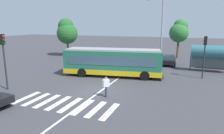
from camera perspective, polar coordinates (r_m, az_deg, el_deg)
name	(u,v)px	position (r m, az deg, el deg)	size (l,w,h in m)	color
ground_plane	(97,92)	(17.66, -4.38, -6.94)	(160.00, 160.00, 0.00)	#3D3D42
city_transit_bus	(113,62)	(22.50, 0.24, 1.40)	(11.16, 4.38, 3.06)	black
pedestrian_crossing_street	(106,85)	(16.11, -1.72, -5.16)	(0.50, 0.44, 1.72)	#333856
parked_car_teal	(132,57)	(31.84, 5.77, 2.95)	(2.22, 4.65, 1.35)	black
parked_car_blue	(150,57)	(31.31, 10.58, 2.66)	(2.11, 4.61, 1.35)	black
parked_car_black	(169,59)	(30.22, 15.80, 2.08)	(2.13, 4.62, 1.35)	black
traffic_light_near_corner	(4,53)	(19.75, -28.24, 3.48)	(0.33, 0.32, 4.91)	#28282B
traffic_light_far_corner	(205,50)	(23.31, 24.69, 4.30)	(0.33, 0.32, 4.52)	#28282B
bus_stop_shelter	(213,52)	(27.12, 26.52, 3.73)	(4.86, 1.54, 3.25)	#28282B
twin_arm_street_lamp	(162,27)	(25.44, 13.95, 11.03)	(3.99, 0.32, 8.90)	#939399
background_tree_left	(67,31)	(38.09, -12.64, 9.77)	(3.75, 3.75, 6.80)	brown
background_tree_right	(179,31)	(36.52, 18.48, 9.62)	(3.21, 3.21, 6.64)	brown
crosswalk_painted_stripes	(65,104)	(15.42, -13.24, -10.08)	(7.62, 2.87, 0.01)	silver
lane_center_line	(108,86)	(19.28, -1.06, -5.25)	(0.16, 24.00, 0.01)	silver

